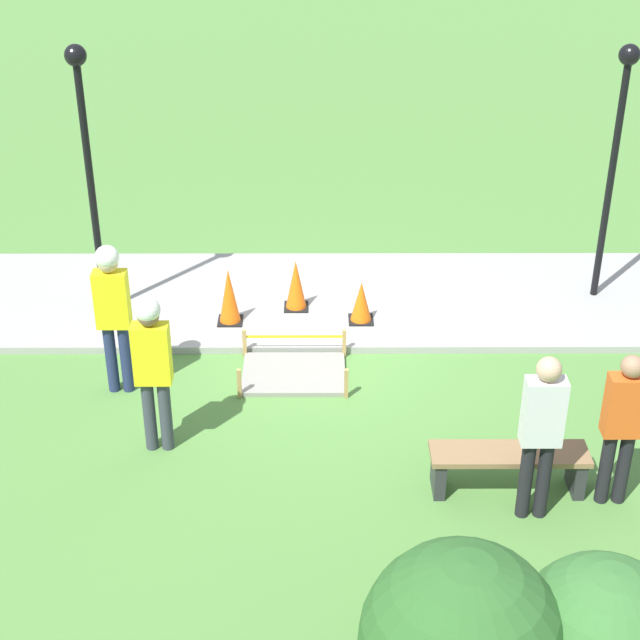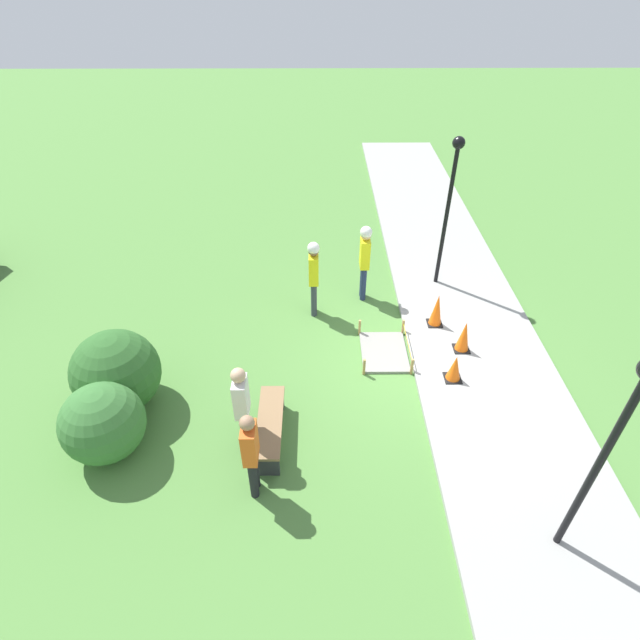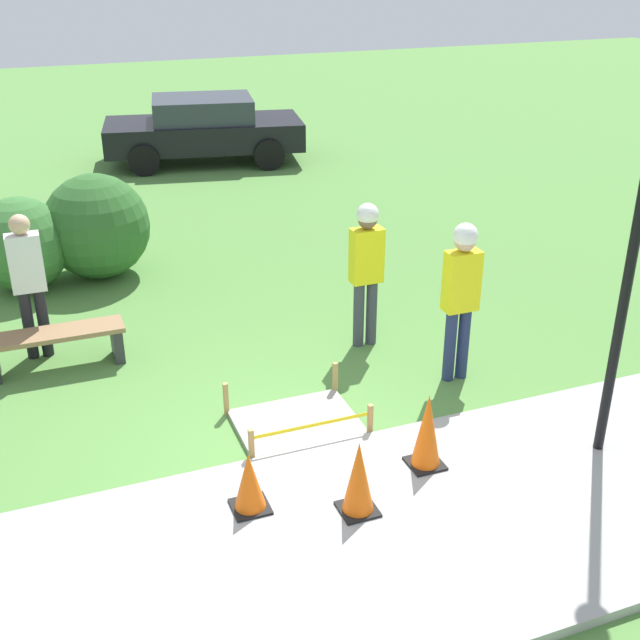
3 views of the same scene
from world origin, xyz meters
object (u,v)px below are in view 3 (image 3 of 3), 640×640
object	(u,v)px
traffic_cone_far_patch	(359,478)
parked_car_black	(204,128)
worker_supervisor	(366,261)
worker_assistant	(461,286)
traffic_cone_sidewalk_edge	(427,431)
traffic_cone_near_patch	(249,482)
bystander_in_gray_shirt	(28,277)
lamppost_near	(639,219)
park_bench	(55,343)

from	to	relation	value
traffic_cone_far_patch	parked_car_black	xyz separation A→B (m)	(1.81, 13.26, 0.33)
worker_supervisor	worker_assistant	xyz separation A→B (m)	(0.65, -1.21, 0.04)
traffic_cone_sidewalk_edge	parked_car_black	distance (m)	12.89
traffic_cone_near_patch	bystander_in_gray_shirt	xyz separation A→B (m)	(-1.59, 3.98, 0.69)
worker_supervisor	bystander_in_gray_shirt	world-z (taller)	worker_supervisor
bystander_in_gray_shirt	lamppost_near	bearing A→B (deg)	-39.84
park_bench	parked_car_black	size ratio (longest dim) A/B	0.35
traffic_cone_sidewalk_edge	parked_car_black	size ratio (longest dim) A/B	0.17
parked_car_black	traffic_cone_near_patch	bearing A→B (deg)	-91.39
traffic_cone_sidewalk_edge	worker_supervisor	size ratio (longest dim) A/B	0.42
worker_assistant	lamppost_near	xyz separation A→B (m)	(0.56, -1.95, 1.35)
traffic_cone_sidewalk_edge	bystander_in_gray_shirt	xyz separation A→B (m)	(-3.40, 3.96, 0.59)
worker_assistant	bystander_in_gray_shirt	distance (m)	5.21
worker_assistant	parked_car_black	world-z (taller)	worker_assistant
park_bench	worker_assistant	world-z (taller)	worker_assistant
worker_supervisor	lamppost_near	bearing A→B (deg)	-68.98
traffic_cone_far_patch	traffic_cone_sidewalk_edge	distance (m)	0.99
traffic_cone_sidewalk_edge	lamppost_near	world-z (taller)	lamppost_near
traffic_cone_far_patch	park_bench	xyz separation A→B (m)	(-2.31, 3.96, -0.12)
worker_supervisor	worker_assistant	bearing A→B (deg)	-61.81
park_bench	traffic_cone_sidewalk_edge	bearing A→B (deg)	-47.89
worker_supervisor	traffic_cone_sidewalk_edge	bearing A→B (deg)	-101.77
traffic_cone_near_patch	parked_car_black	distance (m)	13.16
traffic_cone_near_patch	traffic_cone_sidewalk_edge	world-z (taller)	traffic_cone_sidewalk_edge
bystander_in_gray_shirt	worker_assistant	bearing A→B (deg)	-27.26
bystander_in_gray_shirt	parked_car_black	size ratio (longest dim) A/B	0.39
traffic_cone_far_patch	bystander_in_gray_shirt	bearing A→B (deg)	119.74
traffic_cone_near_patch	parked_car_black	xyz separation A→B (m)	(2.71, 12.87, 0.40)
park_bench	bystander_in_gray_shirt	world-z (taller)	bystander_in_gray_shirt
traffic_cone_near_patch	traffic_cone_sidewalk_edge	bearing A→B (deg)	0.71
parked_car_black	traffic_cone_far_patch	bearing A→B (deg)	-87.26
traffic_cone_near_patch	traffic_cone_far_patch	size ratio (longest dim) A/B	0.80
traffic_cone_far_patch	worker_assistant	size ratio (longest dim) A/B	0.37
traffic_cone_sidewalk_edge	park_bench	size ratio (longest dim) A/B	0.48
worker_assistant	bystander_in_gray_shirt	xyz separation A→B (m)	(-4.63, 2.39, -0.12)
worker_assistant	park_bench	bearing A→B (deg)	155.99
lamppost_near	traffic_cone_near_patch	bearing A→B (deg)	174.47
traffic_cone_far_patch	bystander_in_gray_shirt	distance (m)	5.07
traffic_cone_sidewalk_edge	lamppost_near	size ratio (longest dim) A/B	0.21
traffic_cone_sidewalk_edge	bystander_in_gray_shirt	size ratio (longest dim) A/B	0.42
traffic_cone_far_patch	parked_car_black	bearing A→B (deg)	82.24
traffic_cone_near_patch	worker_assistant	bearing A→B (deg)	27.77
worker_assistant	lamppost_near	world-z (taller)	lamppost_near
traffic_cone_near_patch	worker_assistant	size ratio (longest dim) A/B	0.30
worker_supervisor	parked_car_black	xyz separation A→B (m)	(0.32, 10.06, -0.37)
park_bench	worker_supervisor	bearing A→B (deg)	-11.44
worker_assistant	bystander_in_gray_shirt	size ratio (longest dim) A/B	1.04
traffic_cone_near_patch	park_bench	distance (m)	3.85
traffic_cone_sidewalk_edge	worker_assistant	world-z (taller)	worker_assistant
traffic_cone_near_patch	traffic_cone_far_patch	world-z (taller)	traffic_cone_far_patch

